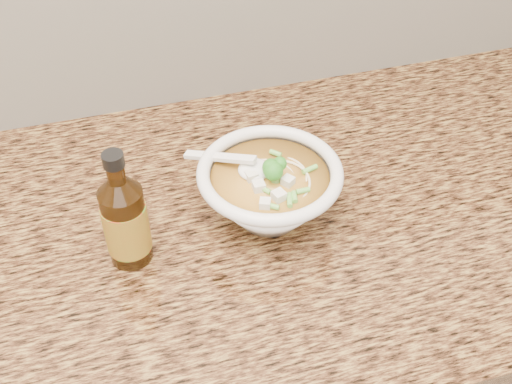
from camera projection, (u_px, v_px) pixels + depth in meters
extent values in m
cube|color=olive|center=(13.00, 271.00, 0.89)|extent=(4.00, 0.68, 0.04)
cylinder|color=white|center=(269.00, 213.00, 0.94)|extent=(0.08, 0.08, 0.01)
torus|color=white|center=(270.00, 173.00, 0.88)|extent=(0.20, 0.20, 0.02)
torus|color=beige|center=(271.00, 175.00, 0.89)|extent=(0.06, 0.06, 0.00)
torus|color=beige|center=(275.00, 171.00, 0.90)|extent=(0.14, 0.14, 0.00)
torus|color=beige|center=(272.00, 174.00, 0.89)|extent=(0.08, 0.08, 0.00)
torus|color=beige|center=(284.00, 185.00, 0.88)|extent=(0.12, 0.12, 0.00)
torus|color=beige|center=(263.00, 189.00, 0.88)|extent=(0.14, 0.14, 0.00)
torus|color=beige|center=(269.00, 174.00, 0.90)|extent=(0.13, 0.13, 0.00)
torus|color=beige|center=(260.00, 178.00, 0.90)|extent=(0.14, 0.14, 0.00)
cube|color=silver|center=(286.00, 167.00, 0.89)|extent=(0.02, 0.02, 0.02)
cube|color=silver|center=(283.00, 187.00, 0.86)|extent=(0.02, 0.02, 0.02)
cube|color=silver|center=(257.00, 187.00, 0.86)|extent=(0.02, 0.02, 0.02)
cube|color=silver|center=(282.00, 180.00, 0.87)|extent=(0.02, 0.02, 0.01)
cube|color=silver|center=(288.00, 202.00, 0.84)|extent=(0.02, 0.02, 0.02)
cube|color=silver|center=(269.00, 183.00, 0.87)|extent=(0.02, 0.02, 0.02)
ellipsoid|color=#196014|center=(276.00, 170.00, 0.87)|extent=(0.04, 0.04, 0.03)
cylinder|color=#6DBD48|center=(272.00, 187.00, 0.86)|extent=(0.02, 0.01, 0.01)
cylinder|color=#6DBD48|center=(249.00, 149.00, 0.92)|extent=(0.02, 0.01, 0.01)
cylinder|color=#6DBD48|center=(251.00, 176.00, 0.88)|extent=(0.02, 0.01, 0.01)
cylinder|color=#6DBD48|center=(256.00, 150.00, 0.92)|extent=(0.02, 0.02, 0.01)
cylinder|color=#6DBD48|center=(242.00, 193.00, 0.85)|extent=(0.02, 0.02, 0.01)
cylinder|color=#6DBD48|center=(251.00, 166.00, 0.89)|extent=(0.02, 0.02, 0.01)
cylinder|color=#6DBD48|center=(288.00, 204.00, 0.84)|extent=(0.02, 0.01, 0.01)
ellipsoid|color=white|center=(254.00, 170.00, 0.89)|extent=(0.05, 0.05, 0.02)
cube|color=white|center=(220.00, 157.00, 0.90)|extent=(0.09, 0.08, 0.03)
cylinder|color=#3A1F08|center=(126.00, 225.00, 0.84)|extent=(0.07, 0.07, 0.12)
cylinder|color=#3A1F08|center=(116.00, 173.00, 0.78)|extent=(0.03, 0.03, 0.02)
cylinder|color=black|center=(113.00, 160.00, 0.76)|extent=(0.03, 0.03, 0.02)
cylinder|color=red|center=(126.00, 227.00, 0.84)|extent=(0.08, 0.08, 0.07)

